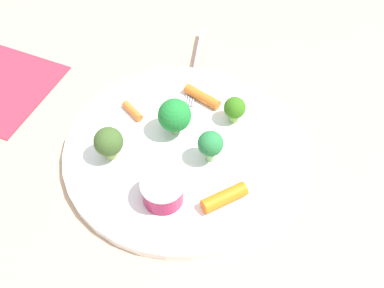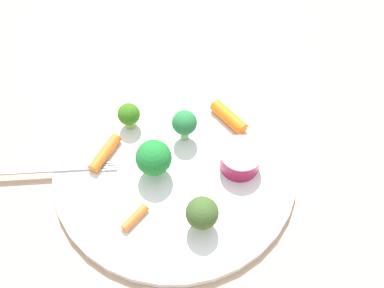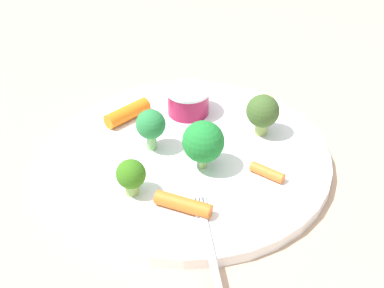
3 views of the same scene
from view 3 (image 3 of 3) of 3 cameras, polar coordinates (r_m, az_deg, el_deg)
ground_plane at (r=0.61m, az=-0.30°, el=-1.82°), size 2.40×2.40×0.00m
plate at (r=0.60m, az=-0.30°, el=-1.37°), size 0.30×0.30×0.01m
sauce_cup at (r=0.65m, az=-0.38°, el=4.30°), size 0.05×0.05×0.03m
broccoli_floret_0 at (r=0.56m, az=1.13°, el=0.21°), size 0.04×0.04×0.05m
broccoli_floret_1 at (r=0.54m, az=-6.11°, el=-3.12°), size 0.03×0.03×0.04m
broccoli_floret_2 at (r=0.62m, az=7.07°, el=3.20°), size 0.04×0.04×0.05m
broccoli_floret_3 at (r=0.59m, az=-4.18°, el=1.79°), size 0.03×0.03×0.05m
carrot_stick_0 at (r=0.65m, az=-6.47°, el=3.10°), size 0.04×0.05×0.02m
carrot_stick_1 at (r=0.53m, az=-0.89°, el=-6.03°), size 0.06×0.02×0.01m
carrot_stick_2 at (r=0.57m, az=7.52°, el=-2.82°), size 0.04×0.02×0.01m
fork at (r=0.49m, az=2.00°, el=-11.38°), size 0.07×0.16×0.00m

